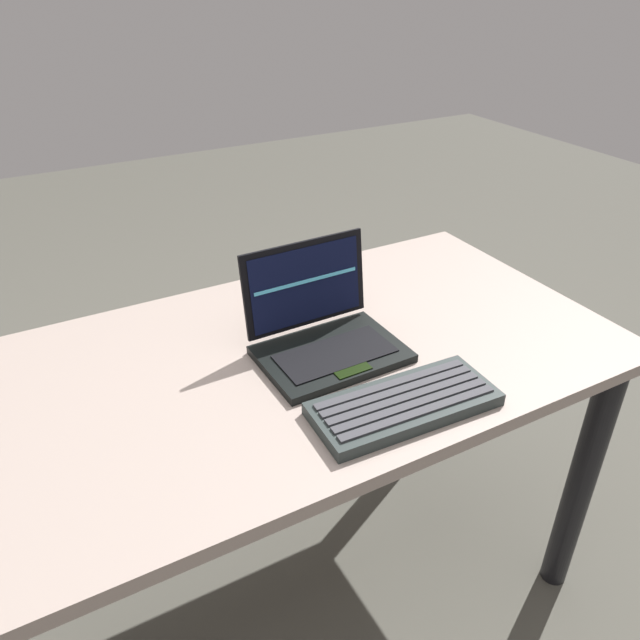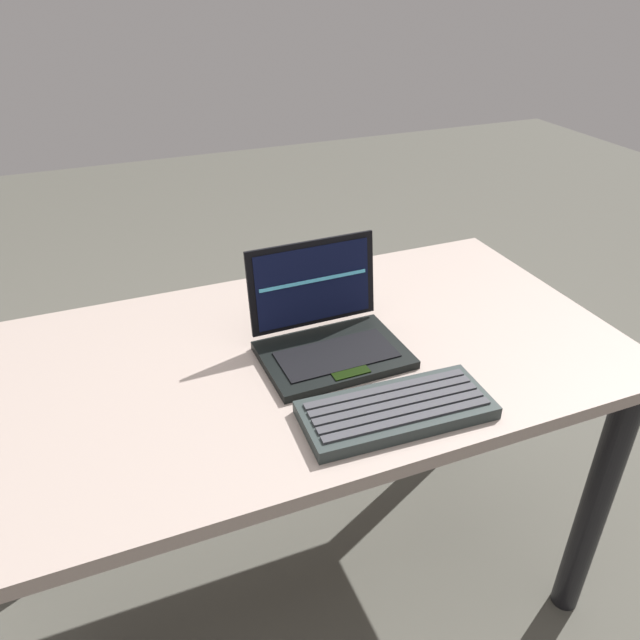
{
  "view_description": "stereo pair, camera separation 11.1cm",
  "coord_description": "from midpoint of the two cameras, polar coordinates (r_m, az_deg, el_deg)",
  "views": [
    {
      "loc": [
        -0.42,
        -0.9,
        1.4
      ],
      "look_at": [
        0.04,
        -0.06,
        0.83
      ],
      "focal_mm": 34.25,
      "sensor_mm": 36.0,
      "label": 1
    },
    {
      "loc": [
        -0.32,
        -0.95,
        1.4
      ],
      "look_at": [
        0.04,
        -0.06,
        0.83
      ],
      "focal_mm": 34.25,
      "sensor_mm": 36.0,
      "label": 2
    }
  ],
  "objects": [
    {
      "name": "ground_plane",
      "position": [
        1.72,
        -4.26,
        -23.74
      ],
      "size": [
        8.0,
        8.0,
        0.0
      ],
      "primitive_type": "plane",
      "color": "#4D4B43"
    },
    {
      "name": "desk",
      "position": [
        1.28,
        -5.3,
        -7.98
      ],
      "size": [
        1.34,
        0.71,
        0.72
      ],
      "color": "gray",
      "rests_on": "ground"
    },
    {
      "name": "laptop_front",
      "position": [
        1.2,
        -2.29,
        -1.3
      ],
      "size": [
        0.28,
        0.22,
        0.2
      ],
      "color": "black",
      "rests_on": "desk"
    },
    {
      "name": "external_keyboard",
      "position": [
        1.07,
        4.92,
        -7.89
      ],
      "size": [
        0.33,
        0.15,
        0.03
      ],
      "color": "#262E2D",
      "rests_on": "desk"
    },
    {
      "name": "coffee_mug",
      "position": [
        1.41,
        -3.85,
        4.14
      ],
      "size": [
        0.13,
        0.09,
        0.09
      ],
      "color": "beige",
      "rests_on": "desk"
    }
  ]
}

